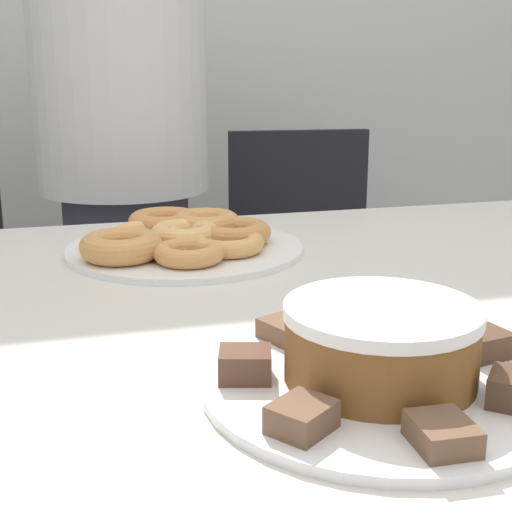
{
  "coord_description": "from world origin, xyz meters",
  "views": [
    {
      "loc": [
        -0.28,
        -0.81,
        1.07
      ],
      "look_at": [
        -0.06,
        0.02,
        0.84
      ],
      "focal_mm": 50.0,
      "sensor_mm": 36.0,
      "label": 1
    }
  ],
  "objects_px": {
    "person_standing": "(124,166)",
    "plate_cake": "(379,383)",
    "frosted_cake": "(381,342)",
    "plate_donuts": "(185,248)",
    "office_chair_right": "(309,307)"
  },
  "relations": [
    {
      "from": "person_standing",
      "to": "office_chair_right",
      "type": "xyz_separation_m",
      "value": [
        0.49,
        0.05,
        -0.41
      ]
    },
    {
      "from": "plate_cake",
      "to": "plate_donuts",
      "type": "distance_m",
      "value": 0.55
    },
    {
      "from": "plate_cake",
      "to": "frosted_cake",
      "type": "xyz_separation_m",
      "value": [
        0.0,
        0.0,
        0.04
      ]
    },
    {
      "from": "office_chair_right",
      "to": "frosted_cake",
      "type": "height_order",
      "value": "office_chair_right"
    },
    {
      "from": "plate_donuts",
      "to": "frosted_cake",
      "type": "xyz_separation_m",
      "value": [
        0.09,
        -0.55,
        0.04
      ]
    },
    {
      "from": "plate_cake",
      "to": "frosted_cake",
      "type": "distance_m",
      "value": 0.04
    },
    {
      "from": "person_standing",
      "to": "plate_donuts",
      "type": "distance_m",
      "value": 0.59
    },
    {
      "from": "frosted_cake",
      "to": "person_standing",
      "type": "bearing_deg",
      "value": 96.44
    },
    {
      "from": "office_chair_right",
      "to": "plate_donuts",
      "type": "height_order",
      "value": "office_chair_right"
    },
    {
      "from": "plate_donuts",
      "to": "frosted_cake",
      "type": "relative_size",
      "value": 2.11
    },
    {
      "from": "plate_donuts",
      "to": "frosted_cake",
      "type": "bearing_deg",
      "value": -80.95
    },
    {
      "from": "person_standing",
      "to": "office_chair_right",
      "type": "relative_size",
      "value": 1.81
    },
    {
      "from": "person_standing",
      "to": "plate_cake",
      "type": "distance_m",
      "value": 1.14
    },
    {
      "from": "office_chair_right",
      "to": "plate_cake",
      "type": "relative_size",
      "value": 2.68
    },
    {
      "from": "person_standing",
      "to": "frosted_cake",
      "type": "xyz_separation_m",
      "value": [
        0.13,
        -1.14,
        -0.02
      ]
    }
  ]
}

